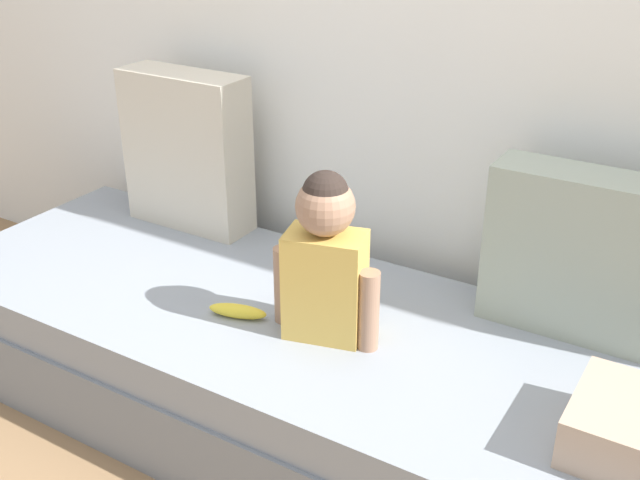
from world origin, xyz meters
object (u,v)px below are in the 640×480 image
Objects in this scene: throw_pillow_right at (595,258)px; toddler at (325,257)px; banana at (238,311)px; throw_pillow_left at (187,151)px; couch at (307,371)px.

throw_pillow_right is 0.70m from toddler.
toddler is 0.33m from banana.
throw_pillow_left reaches higher than throw_pillow_right.
throw_pillow_right is (0.68, 0.33, 0.41)m from couch.
toddler reaches higher than banana.
throw_pillow_left is 1.15× the size of toddler.
throw_pillow_left is 1.37m from throw_pillow_right.
toddler is 2.76× the size of banana.
throw_pillow_left reaches higher than couch.
throw_pillow_right reaches higher than couch.
throw_pillow_left is at bearing 180.00° from throw_pillow_right.
throw_pillow_right is 1.19× the size of toddler.
throw_pillow_left reaches higher than toddler.
throw_pillow_right is 0.97m from banana.
throw_pillow_right is at bearing 32.13° from toddler.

